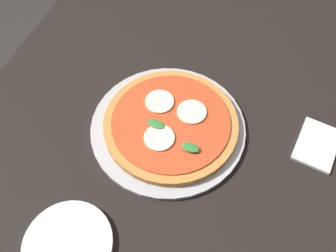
{
  "coord_description": "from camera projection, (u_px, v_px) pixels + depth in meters",
  "views": [
    {
      "loc": [
        0.56,
        0.13,
        1.43
      ],
      "look_at": [
        0.11,
        -0.02,
        0.72
      ],
      "focal_mm": 37.28,
      "sensor_mm": 36.0,
      "label": 1
    }
  ],
  "objects": [
    {
      "name": "napkin",
      "position": [
        317.0,
        144.0,
        0.83
      ],
      "size": [
        0.14,
        0.11,
        0.01
      ],
      "primitive_type": "cube",
      "rotation": [
        0.0,
        0.0,
        -0.16
      ],
      "color": "white",
      "rests_on": "dining_table"
    },
    {
      "name": "dining_table",
      "position": [
        187.0,
        116.0,
        0.99
      ],
      "size": [
        1.37,
        1.05,
        0.71
      ],
      "color": "black",
      "rests_on": "ground_plane"
    },
    {
      "name": "plate_white",
      "position": [
        68.0,
        245.0,
        0.7
      ],
      "size": [
        0.18,
        0.18,
        0.01
      ],
      "primitive_type": "cylinder",
      "color": "white",
      "rests_on": "dining_table"
    },
    {
      "name": "ground_plane",
      "position": [
        180.0,
        199.0,
        1.51
      ],
      "size": [
        6.0,
        6.0,
        0.0
      ],
      "primitive_type": "plane",
      "color": "#2D2B28"
    },
    {
      "name": "pizza",
      "position": [
        171.0,
        123.0,
        0.84
      ],
      "size": [
        0.33,
        0.33,
        0.03
      ],
      "color": "#C6843F",
      "rests_on": "serving_tray"
    },
    {
      "name": "serving_tray",
      "position": [
        168.0,
        127.0,
        0.86
      ],
      "size": [
        0.38,
        0.38,
        0.01
      ],
      "primitive_type": "cylinder",
      "color": "#B2B2B7",
      "rests_on": "dining_table"
    }
  ]
}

